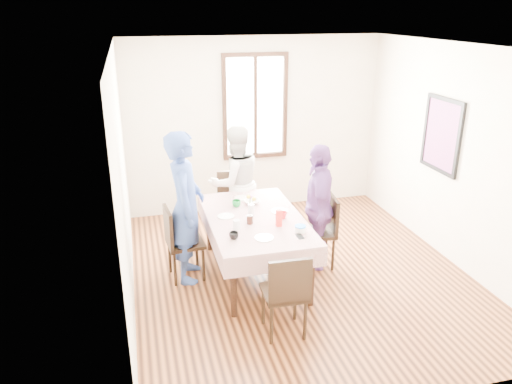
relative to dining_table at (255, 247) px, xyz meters
The scene contains 31 objects.
ground 0.67m from the dining_table, ahead, with size 4.50×4.50×0.00m, color black.
back_wall 2.43m from the dining_table, 75.85° to the left, with size 4.00×4.00×0.00m, color beige.
right_wall 2.73m from the dining_table, ahead, with size 4.50×4.50×0.00m, color beige.
window_frame 2.55m from the dining_table, 75.72° to the left, with size 1.02×0.06×1.62m, color black.
window_pane 2.56m from the dining_table, 75.79° to the left, with size 0.90×0.02×1.50m, color white.
art_poster 2.79m from the dining_table, ahead, with size 0.04×0.76×0.96m, color red.
dining_table is the anchor object (origin of this frame).
tablecloth 0.38m from the dining_table, ahead, with size 1.10×1.83×0.01m, color #550C14.
chair_left 0.84m from the dining_table, 168.91° to the left, with size 0.42×0.42×0.91m, color black.
chair_right 0.82m from the dining_table, ahead, with size 0.42×0.42×0.91m, color black.
chair_far 1.18m from the dining_table, 90.00° to the left, with size 0.42×0.42×0.91m, color black.
chair_near 1.18m from the dining_table, 90.00° to the right, with size 0.42×0.42×0.91m, color black.
person_left 0.97m from the dining_table, 168.62° to the left, with size 0.66×0.43×1.81m, color navy.
person_far 1.23m from the dining_table, 90.00° to the left, with size 0.78×0.61×1.61m, color silver.
person_right 0.90m from the dining_table, ahead, with size 0.93×0.39×1.59m, color #653B7C.
mug_black 0.75m from the dining_table, 125.53° to the right, with size 0.10×0.10×0.08m, color black.
mug_flag 0.54m from the dining_table, 19.34° to the right, with size 0.09×0.09×0.08m, color red.
mug_green 0.59m from the dining_table, 110.17° to the left, with size 0.11×0.11×0.09m, color #0C7226.
serving_bowl 0.60m from the dining_table, 80.92° to the left, with size 0.20×0.20×0.05m, color white.
juice_carton 0.60m from the dining_table, 55.97° to the right, with size 0.06×0.06×0.19m, color red.
butter_tub 0.76m from the dining_table, 52.62° to the right, with size 0.12×0.12×0.06m, color white.
jam_jar 0.48m from the dining_table, 121.92° to the right, with size 0.07×0.07×0.10m, color black.
drinking_glass 0.59m from the dining_table, 135.78° to the right, with size 0.08×0.08×0.11m, color silver.
smartphone 0.81m from the dining_table, 61.29° to the right, with size 0.07×0.14×0.01m, color black.
flower_vase 0.47m from the dining_table, 119.34° to the left, with size 0.07×0.07×0.15m, color silver.
plate_left 0.52m from the dining_table, 162.48° to the left, with size 0.20×0.20×0.01m, color white.
plate_right 0.52m from the dining_table, 16.40° to the left, with size 0.20×0.20×0.01m, color white.
plate_far 0.74m from the dining_table, 90.82° to the left, with size 0.20×0.20×0.01m, color white.
plate_near 0.69m from the dining_table, 94.37° to the right, with size 0.20×0.20×0.01m, color white.
butter_lid 0.78m from the dining_table, 52.62° to the right, with size 0.12×0.12×0.01m, color blue.
flower_bunch 0.59m from the dining_table, 119.34° to the left, with size 0.09×0.09×0.10m, color yellow, non-canonical shape.
Camera 1 is at (-1.85, -5.08, 3.09)m, focal length 34.62 mm.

